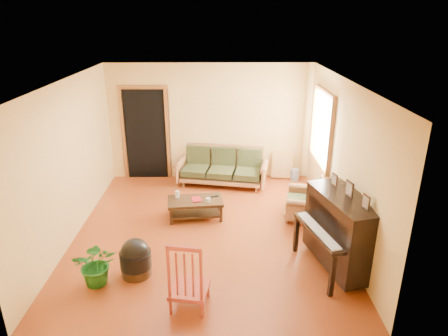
{
  "coord_description": "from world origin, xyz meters",
  "views": [
    {
      "loc": [
        0.25,
        -6.16,
        3.56
      ],
      "look_at": [
        0.3,
        0.2,
        1.1
      ],
      "focal_mm": 32.0,
      "sensor_mm": 36.0,
      "label": 1
    }
  ],
  "objects_px": {
    "sofa": "(222,167)",
    "piano": "(341,233)",
    "footstool": "(136,262)",
    "red_chair": "(189,273)",
    "potted_plant": "(97,263)",
    "ceramic_crock": "(295,175)",
    "armchair": "(303,199)",
    "coffee_table": "(195,209)"
  },
  "relations": [
    {
      "from": "sofa",
      "to": "piano",
      "type": "relative_size",
      "value": 1.47
    },
    {
      "from": "footstool",
      "to": "red_chair",
      "type": "bearing_deg",
      "value": -38.77
    },
    {
      "from": "sofa",
      "to": "footstool",
      "type": "relative_size",
      "value": 4.28
    },
    {
      "from": "sofa",
      "to": "potted_plant",
      "type": "distance_m",
      "value": 3.91
    },
    {
      "from": "footstool",
      "to": "ceramic_crock",
      "type": "xyz_separation_m",
      "value": [
        2.93,
        3.55,
        -0.09
      ]
    },
    {
      "from": "ceramic_crock",
      "to": "potted_plant",
      "type": "distance_m",
      "value": 5.08
    },
    {
      "from": "armchair",
      "to": "footstool",
      "type": "distance_m",
      "value": 3.25
    },
    {
      "from": "footstool",
      "to": "ceramic_crock",
      "type": "distance_m",
      "value": 4.6
    },
    {
      "from": "armchair",
      "to": "piano",
      "type": "relative_size",
      "value": 0.58
    },
    {
      "from": "red_chair",
      "to": "armchair",
      "type": "bearing_deg",
      "value": 60.41
    },
    {
      "from": "footstool",
      "to": "potted_plant",
      "type": "relative_size",
      "value": 0.69
    },
    {
      "from": "sofa",
      "to": "armchair",
      "type": "relative_size",
      "value": 2.52
    },
    {
      "from": "armchair",
      "to": "footstool",
      "type": "bearing_deg",
      "value": -135.18
    },
    {
      "from": "coffee_table",
      "to": "ceramic_crock",
      "type": "relative_size",
      "value": 4.04
    },
    {
      "from": "armchair",
      "to": "piano",
      "type": "distance_m",
      "value": 1.6
    },
    {
      "from": "sofa",
      "to": "footstool",
      "type": "xyz_separation_m",
      "value": [
        -1.25,
        -3.29,
        -0.2
      ]
    },
    {
      "from": "sofa",
      "to": "piano",
      "type": "xyz_separation_m",
      "value": [
        1.74,
        -3.13,
        0.17
      ]
    },
    {
      "from": "potted_plant",
      "to": "sofa",
      "type": "bearing_deg",
      "value": 63.5
    },
    {
      "from": "footstool",
      "to": "red_chair",
      "type": "height_order",
      "value": "red_chair"
    },
    {
      "from": "sofa",
      "to": "red_chair",
      "type": "xyz_separation_m",
      "value": [
        -0.42,
        -3.96,
        0.09
      ]
    },
    {
      "from": "piano",
      "to": "potted_plant",
      "type": "height_order",
      "value": "piano"
    },
    {
      "from": "red_chair",
      "to": "footstool",
      "type": "bearing_deg",
      "value": 150.33
    },
    {
      "from": "sofa",
      "to": "coffee_table",
      "type": "bearing_deg",
      "value": -97.23
    },
    {
      "from": "piano",
      "to": "ceramic_crock",
      "type": "xyz_separation_m",
      "value": [
        -0.06,
        3.38,
        -0.46
      ]
    },
    {
      "from": "coffee_table",
      "to": "red_chair",
      "type": "height_order",
      "value": "red_chair"
    },
    {
      "from": "armchair",
      "to": "potted_plant",
      "type": "relative_size",
      "value": 1.18
    },
    {
      "from": "footstool",
      "to": "armchair",
      "type": "bearing_deg",
      "value": 32.27
    },
    {
      "from": "red_chair",
      "to": "ceramic_crock",
      "type": "distance_m",
      "value": 4.72
    },
    {
      "from": "coffee_table",
      "to": "piano",
      "type": "xyz_separation_m",
      "value": [
        2.23,
        -1.58,
        0.4
      ]
    },
    {
      "from": "armchair",
      "to": "sofa",
      "type": "bearing_deg",
      "value": 146.43
    },
    {
      "from": "coffee_table",
      "to": "potted_plant",
      "type": "xyz_separation_m",
      "value": [
        -1.25,
        -1.95,
        0.14
      ]
    },
    {
      "from": "red_chair",
      "to": "ceramic_crock",
      "type": "relative_size",
      "value": 4.04
    },
    {
      "from": "coffee_table",
      "to": "footstool",
      "type": "distance_m",
      "value": 1.9
    },
    {
      "from": "coffee_table",
      "to": "piano",
      "type": "height_order",
      "value": "piano"
    },
    {
      "from": "coffee_table",
      "to": "red_chair",
      "type": "xyz_separation_m",
      "value": [
        0.07,
        -2.41,
        0.32
      ]
    },
    {
      "from": "armchair",
      "to": "potted_plant",
      "type": "height_order",
      "value": "armchair"
    },
    {
      "from": "footstool",
      "to": "coffee_table",
      "type": "bearing_deg",
      "value": 66.51
    },
    {
      "from": "coffee_table",
      "to": "red_chair",
      "type": "bearing_deg",
      "value": -88.36
    },
    {
      "from": "coffee_table",
      "to": "ceramic_crock",
      "type": "height_order",
      "value": "coffee_table"
    },
    {
      "from": "piano",
      "to": "red_chair",
      "type": "xyz_separation_m",
      "value": [
        -2.16,
        -0.83,
        -0.08
      ]
    },
    {
      "from": "armchair",
      "to": "red_chair",
      "type": "bearing_deg",
      "value": -116.14
    },
    {
      "from": "piano",
      "to": "red_chair",
      "type": "relative_size",
      "value": 1.31
    }
  ]
}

